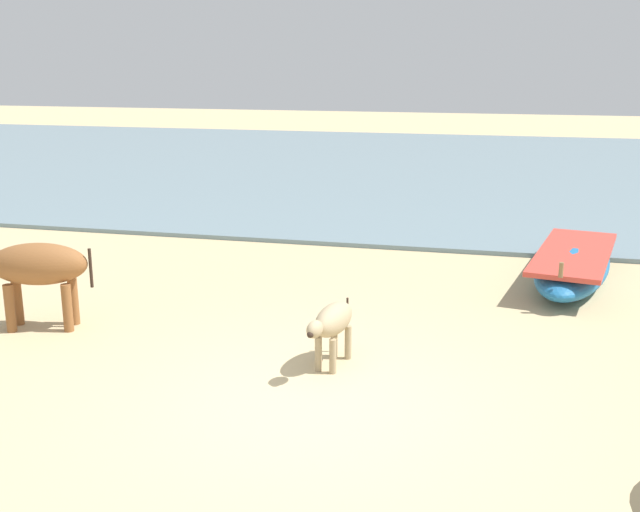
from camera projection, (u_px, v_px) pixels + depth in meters
ground at (317, 407)px, 7.44m from camera, size 80.00×80.00×0.00m
sea_water at (447, 169)px, 22.79m from camera, size 60.00×20.00×0.08m
fishing_boat_2 at (573, 265)px, 11.42m from camera, size 1.62×3.48×0.70m
cow_adult_brown at (34, 267)px, 9.40m from camera, size 1.66×0.77×1.09m
calf_near_dun at (332, 323)px, 8.29m from camera, size 0.44×1.07×0.70m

